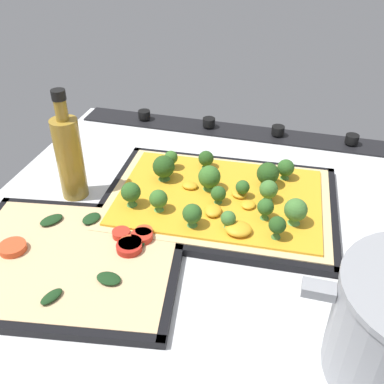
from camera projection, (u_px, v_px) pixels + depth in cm
name	position (u px, v px, depth cm)	size (l,w,h in cm)	color
ground_plane	(209.00, 225.00, 75.66)	(77.71, 71.64, 3.00)	silver
stove_control_panel	(243.00, 131.00, 100.19)	(74.60, 7.00, 2.60)	black
baking_tray_front	(219.00, 203.00, 77.89)	(41.16, 30.53, 1.30)	black
broccoli_pizza	(220.00, 195.00, 76.72)	(38.64, 28.01, 6.03)	#D3B77F
baking_tray_back	(70.00, 261.00, 65.72)	(36.28, 31.39, 1.30)	black
veggie_pizza_back	(74.00, 257.00, 65.57)	(33.53, 28.64, 1.90)	tan
oil_bottle	(69.00, 156.00, 76.06)	(4.59, 4.59, 19.74)	olive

